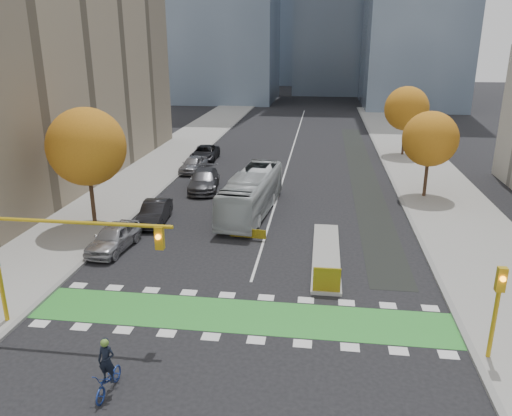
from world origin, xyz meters
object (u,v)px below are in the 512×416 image
(hazard_board, at_px, (327,280))
(parked_car_a, at_px, (114,237))
(parked_car_e, at_px, (193,164))
(tree_east_far, at_px, (407,109))
(bus, at_px, (252,193))
(tree_east_near, at_px, (430,139))
(traffic_signal_west, at_px, (49,244))
(cyclist, at_px, (108,375))
(parked_car_d, at_px, (205,153))
(parked_car_c, at_px, (204,180))
(traffic_signal_east, at_px, (498,300))
(parked_car_b, at_px, (155,212))
(tree_west, at_px, (87,147))

(hazard_board, height_order, parked_car_a, parked_car_a)
(hazard_board, bearing_deg, parked_car_e, 118.87)
(tree_east_far, distance_m, bus, 26.16)
(tree_east_near, height_order, traffic_signal_west, tree_east_near)
(tree_east_far, xyz_separation_m, cyclist, (-16.40, -42.44, -4.49))
(parked_car_d, bearing_deg, tree_east_near, -29.77)
(hazard_board, bearing_deg, parked_car_c, 120.85)
(tree_east_far, xyz_separation_m, traffic_signal_east, (-2.00, -38.51, -2.51))
(parked_car_a, bearing_deg, traffic_signal_east, -19.12)
(cyclist, bearing_deg, parked_car_e, 101.50)
(parked_car_d, bearing_deg, parked_car_a, -92.60)
(tree_east_far, distance_m, parked_car_c, 25.36)
(traffic_signal_east, relative_size, bus, 0.37)
(hazard_board, bearing_deg, parked_car_b, 143.20)
(tree_east_near, distance_m, parked_car_b, 22.27)
(tree_west, bearing_deg, parked_car_d, 81.78)
(parked_car_c, bearing_deg, parked_car_a, -107.77)
(bus, xyz_separation_m, parked_car_b, (-6.49, -3.03, -0.78))
(bus, xyz_separation_m, parked_car_c, (-4.94, 5.53, -0.69))
(parked_car_b, relative_size, parked_car_e, 1.02)
(parked_car_a, xyz_separation_m, parked_car_c, (2.50, 13.56, 0.04))
(bus, height_order, parked_car_a, bus)
(bus, height_order, parked_car_c, bus)
(parked_car_e, bearing_deg, parked_car_d, 95.56)
(bus, relative_size, parked_car_a, 2.33)
(cyclist, height_order, bus, bus)
(cyclist, xyz_separation_m, parked_car_e, (-5.10, 32.21, 0.03))
(cyclist, bearing_deg, bus, 86.05)
(hazard_board, height_order, bus, bus)
(hazard_board, height_order, parked_car_d, parked_car_d)
(tree_east_near, bearing_deg, parked_car_c, -179.32)
(hazard_board, height_order, traffic_signal_west, traffic_signal_west)
(hazard_board, height_order, traffic_signal_east, traffic_signal_east)
(parked_car_c, relative_size, parked_car_e, 1.29)
(parked_car_a, xyz_separation_m, parked_car_e, (0.00, 19.56, -0.04))
(tree_west, xyz_separation_m, parked_car_b, (3.94, 1.22, -4.85))
(parked_car_a, distance_m, parked_car_d, 24.56)
(tree_east_far, height_order, cyclist, tree_east_far)
(traffic_signal_west, distance_m, bus, 18.10)
(tree_east_near, xyz_separation_m, parked_car_e, (-21.00, 5.78, -4.09))
(tree_west, relative_size, traffic_signal_east, 2.01)
(traffic_signal_west, xyz_separation_m, cyclist, (4.03, -3.93, -3.28))
(tree_west, bearing_deg, traffic_signal_east, -29.07)
(hazard_board, relative_size, traffic_signal_east, 0.34)
(hazard_board, relative_size, cyclist, 0.62)
(traffic_signal_east, bearing_deg, parked_car_a, 155.89)
(hazard_board, height_order, tree_east_near, tree_east_near)
(parked_car_a, bearing_deg, tree_east_near, 38.26)
(parked_car_e, bearing_deg, traffic_signal_east, -49.85)
(parked_car_a, distance_m, parked_car_e, 19.56)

